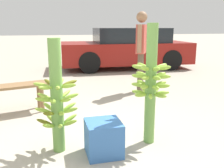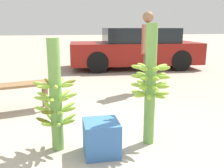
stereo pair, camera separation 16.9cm
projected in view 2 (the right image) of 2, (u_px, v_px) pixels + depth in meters
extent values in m
plane|color=#A89E8C|center=(102.00, 149.00, 2.97)|extent=(80.00, 80.00, 0.00)
cylinder|color=#6B9E47|center=(56.00, 96.00, 2.84)|extent=(0.14, 0.14, 1.31)
ellipsoid|color=#93BC3D|center=(44.00, 87.00, 2.68)|extent=(0.17, 0.16, 0.09)
ellipsoid|color=#93BC3D|center=(56.00, 87.00, 2.66)|extent=(0.06, 0.20, 0.09)
ellipsoid|color=#93BC3D|center=(67.00, 85.00, 2.74)|extent=(0.19, 0.15, 0.09)
ellipsoid|color=#656718|center=(68.00, 83.00, 2.88)|extent=(0.20, 0.10, 0.09)
ellipsoid|color=#93BC3D|center=(60.00, 81.00, 2.95)|extent=(0.11, 0.20, 0.09)
ellipsoid|color=#656718|center=(48.00, 82.00, 2.92)|extent=(0.14, 0.19, 0.09)
ellipsoid|color=#93BC3D|center=(41.00, 84.00, 2.80)|extent=(0.20, 0.08, 0.09)
ellipsoid|color=#93BC3D|center=(64.00, 99.00, 2.73)|extent=(0.15, 0.19, 0.10)
ellipsoid|color=#93BC3D|center=(69.00, 96.00, 2.86)|extent=(0.20, 0.06, 0.10)
ellipsoid|color=#93BC3D|center=(65.00, 93.00, 2.97)|extent=(0.16, 0.17, 0.10)
ellipsoid|color=#93BC3D|center=(54.00, 93.00, 2.98)|extent=(0.08, 0.20, 0.10)
ellipsoid|color=#93BC3D|center=(44.00, 95.00, 2.88)|extent=(0.19, 0.14, 0.10)
ellipsoid|color=#93BC3D|center=(42.00, 99.00, 2.75)|extent=(0.20, 0.11, 0.10)
ellipsoid|color=#93BC3D|center=(51.00, 100.00, 2.69)|extent=(0.10, 0.20, 0.10)
ellipsoid|color=#93BC3D|center=(48.00, 106.00, 2.97)|extent=(0.16, 0.18, 0.11)
ellipsoid|color=#93BC3D|center=(42.00, 109.00, 2.84)|extent=(0.19, 0.05, 0.11)
ellipsoid|color=#656718|center=(47.00, 112.00, 2.74)|extent=(0.16, 0.18, 0.11)
ellipsoid|color=#93BC3D|center=(59.00, 113.00, 2.73)|extent=(0.09, 0.20, 0.11)
ellipsoid|color=#93BC3D|center=(69.00, 109.00, 2.83)|extent=(0.19, 0.13, 0.11)
ellipsoid|color=#93BC3D|center=(68.00, 106.00, 2.96)|extent=(0.19, 0.12, 0.11)
ellipsoid|color=#656718|center=(59.00, 104.00, 3.02)|extent=(0.09, 0.20, 0.11)
ellipsoid|color=#93BC3D|center=(69.00, 118.00, 2.98)|extent=(0.20, 0.11, 0.12)
ellipsoid|color=#93BC3D|center=(61.00, 116.00, 3.05)|extent=(0.10, 0.20, 0.12)
ellipsoid|color=#93BC3D|center=(50.00, 117.00, 3.01)|extent=(0.14, 0.19, 0.12)
ellipsoid|color=#656718|center=(44.00, 121.00, 2.89)|extent=(0.20, 0.07, 0.12)
ellipsoid|color=#93BC3D|center=(47.00, 124.00, 2.78)|extent=(0.17, 0.17, 0.12)
ellipsoid|color=#93BC3D|center=(58.00, 125.00, 2.76)|extent=(0.07, 0.20, 0.12)
ellipsoid|color=#93BC3D|center=(68.00, 122.00, 2.85)|extent=(0.19, 0.14, 0.12)
cylinder|color=#6B9E47|center=(150.00, 86.00, 2.98)|extent=(0.13, 0.13, 1.47)
ellipsoid|color=#93BC3D|center=(161.00, 67.00, 2.99)|extent=(0.19, 0.09, 0.08)
ellipsoid|color=#656718|center=(152.00, 65.00, 3.07)|extent=(0.12, 0.18, 0.08)
ellipsoid|color=#93BC3D|center=(142.00, 66.00, 3.04)|extent=(0.12, 0.18, 0.08)
ellipsoid|color=#93BC3D|center=(138.00, 67.00, 2.93)|extent=(0.19, 0.09, 0.08)
ellipsoid|color=#93BC3D|center=(144.00, 69.00, 2.82)|extent=(0.17, 0.15, 0.08)
ellipsoid|color=#93BC3D|center=(155.00, 69.00, 2.79)|extent=(0.05, 0.18, 0.08)
ellipsoid|color=#93BC3D|center=(163.00, 68.00, 2.86)|extent=(0.17, 0.15, 0.08)
ellipsoid|color=#656718|center=(151.00, 74.00, 3.09)|extent=(0.12, 0.18, 0.07)
ellipsoid|color=#93BC3D|center=(141.00, 74.00, 3.06)|extent=(0.13, 0.18, 0.07)
ellipsoid|color=#93BC3D|center=(138.00, 76.00, 2.95)|extent=(0.18, 0.08, 0.07)
ellipsoid|color=#93BC3D|center=(144.00, 78.00, 2.84)|extent=(0.17, 0.16, 0.07)
ellipsoid|color=#93BC3D|center=(156.00, 79.00, 2.81)|extent=(0.06, 0.18, 0.07)
ellipsoid|color=#93BC3D|center=(163.00, 77.00, 2.89)|extent=(0.17, 0.15, 0.07)
ellipsoid|color=#93BC3D|center=(161.00, 75.00, 3.02)|extent=(0.18, 0.10, 0.07)
ellipsoid|color=#93BC3D|center=(161.00, 84.00, 3.03)|extent=(0.18, 0.09, 0.08)
ellipsoid|color=#93BC3D|center=(152.00, 83.00, 3.11)|extent=(0.13, 0.18, 0.08)
ellipsoid|color=#93BC3D|center=(142.00, 83.00, 3.09)|extent=(0.12, 0.18, 0.08)
ellipsoid|color=#93BC3D|center=(138.00, 85.00, 2.98)|extent=(0.19, 0.09, 0.08)
ellipsoid|color=#93BC3D|center=(143.00, 87.00, 2.87)|extent=(0.17, 0.15, 0.08)
ellipsoid|color=#93BC3D|center=(154.00, 88.00, 2.84)|extent=(0.05, 0.18, 0.08)
ellipsoid|color=#93BC3D|center=(162.00, 87.00, 2.91)|extent=(0.17, 0.15, 0.08)
ellipsoid|color=#93BC3D|center=(160.00, 96.00, 2.89)|extent=(0.13, 0.18, 0.06)
ellipsoid|color=#93BC3D|center=(162.00, 94.00, 3.00)|extent=(0.18, 0.08, 0.06)
ellipsoid|color=#93BC3D|center=(156.00, 91.00, 3.12)|extent=(0.17, 0.16, 0.06)
ellipsoid|color=#93BC3D|center=(145.00, 91.00, 3.14)|extent=(0.06, 0.18, 0.06)
ellipsoid|color=#93BC3D|center=(138.00, 93.00, 3.06)|extent=(0.17, 0.14, 0.06)
ellipsoid|color=#93BC3D|center=(140.00, 95.00, 2.93)|extent=(0.18, 0.10, 0.06)
ellipsoid|color=#93BC3D|center=(149.00, 97.00, 2.86)|extent=(0.11, 0.18, 0.06)
cylinder|color=brown|center=(147.00, 72.00, 5.54)|extent=(0.15, 0.15, 0.86)
cylinder|color=brown|center=(146.00, 74.00, 5.38)|extent=(0.15, 0.15, 0.86)
cube|color=#BF4C3F|center=(147.00, 39.00, 5.29)|extent=(0.34, 0.42, 0.61)
cylinder|color=#936B4C|center=(150.00, 38.00, 5.51)|extent=(0.13, 0.13, 0.58)
cylinder|color=#936B4C|center=(145.00, 39.00, 5.07)|extent=(0.13, 0.13, 0.58)
sphere|color=#936B4C|center=(148.00, 17.00, 5.19)|extent=(0.23, 0.23, 0.23)
cube|color=olive|center=(11.00, 86.00, 4.11)|extent=(1.38, 0.67, 0.04)
cylinder|color=olive|center=(44.00, 94.00, 4.51)|extent=(0.06, 0.06, 0.45)
cylinder|color=olive|center=(46.00, 98.00, 4.29)|extent=(0.06, 0.06, 0.45)
cube|color=maroon|center=(134.00, 52.00, 8.67)|extent=(4.47, 2.07, 0.70)
cube|color=black|center=(139.00, 35.00, 8.57)|extent=(2.49, 1.82, 0.48)
cylinder|color=black|center=(98.00, 62.00, 7.72)|extent=(0.69, 0.24, 0.68)
cylinder|color=black|center=(94.00, 56.00, 9.33)|extent=(0.69, 0.24, 0.68)
cylinder|color=black|center=(181.00, 61.00, 8.10)|extent=(0.69, 0.24, 0.68)
cylinder|color=black|center=(163.00, 55.00, 9.72)|extent=(0.69, 0.24, 0.68)
cube|color=#386BB2|center=(101.00, 138.00, 2.83)|extent=(0.39, 0.39, 0.39)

